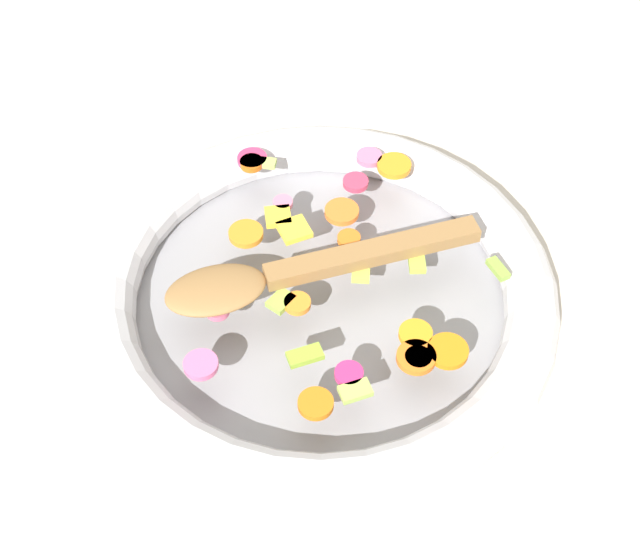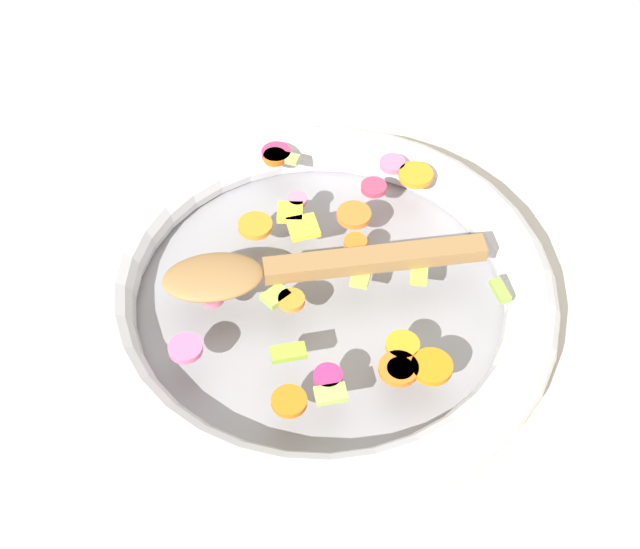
% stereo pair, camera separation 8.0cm
% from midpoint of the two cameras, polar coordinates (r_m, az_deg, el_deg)
% --- Properties ---
extents(ground_plane, '(4.00, 4.00, 0.00)m').
position_cam_midpoint_polar(ground_plane, '(0.84, 2.73, -2.34)').
color(ground_plane, beige).
extents(skillet, '(0.44, 0.44, 0.05)m').
position_cam_midpoint_polar(skillet, '(0.82, 2.78, -1.41)').
color(skillet, gray).
rests_on(skillet, ground_plane).
extents(chopped_vegetables, '(0.33, 0.29, 0.01)m').
position_cam_midpoint_polar(chopped_vegetables, '(0.80, 3.81, 0.24)').
color(chopped_vegetables, orange).
rests_on(chopped_vegetables, skillet).
extents(wooden_spoon, '(0.17, 0.28, 0.01)m').
position_cam_midpoint_polar(wooden_spoon, '(0.79, 0.95, 0.21)').
color(wooden_spoon, olive).
rests_on(wooden_spoon, chopped_vegetables).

